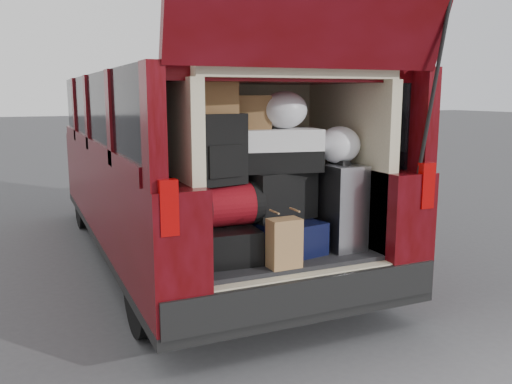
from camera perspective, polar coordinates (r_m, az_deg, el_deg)
ground at (r=3.80m, az=2.97°, el=-14.80°), size 80.00×80.00×0.00m
minivan at (r=5.21m, az=-6.22°, el=2.51°), size 1.90×5.35×2.77m
load_floor at (r=3.92m, az=1.16°, el=-9.61°), size 1.24×1.05×0.55m
black_hardshell at (r=3.56m, az=-3.66°, el=-5.24°), size 0.43×0.56×0.22m
navy_hardshell at (r=3.70m, az=2.73°, el=-4.60°), size 0.50×0.57×0.22m
silver_roller at (r=3.81m, az=8.63°, el=-1.45°), size 0.26×0.40×0.58m
kraft_bag at (r=3.35m, az=2.99°, el=-5.40°), size 0.20×0.13×0.31m
red_duffel at (r=3.50m, az=-2.95°, el=-1.33°), size 0.43×0.28×0.28m
black_soft_case at (r=3.70m, az=2.51°, el=-0.26°), size 0.49×0.34×0.33m
backpack at (r=3.43m, az=-3.86°, el=4.52°), size 0.34×0.24×0.45m
twotone_duffel at (r=3.66m, az=1.72°, el=4.45°), size 0.68×0.44×0.28m
grocery_sack_lower at (r=3.43m, az=-4.19°, el=10.05°), size 0.25×0.21×0.21m
grocery_sack_upper at (r=3.62m, az=-0.45°, el=8.39°), size 0.24×0.20×0.22m
plastic_bag_center at (r=3.66m, az=2.99°, el=8.62°), size 0.36×0.34×0.25m
plastic_bag_right at (r=3.77m, az=8.75°, el=4.91°), size 0.33×0.31×0.26m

